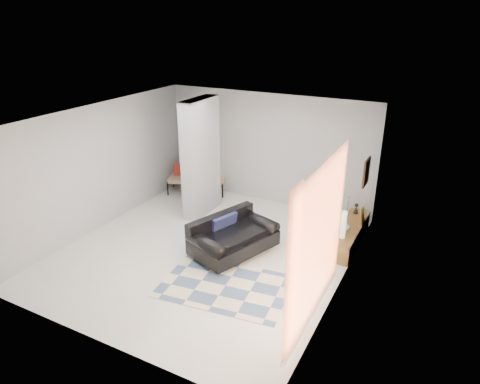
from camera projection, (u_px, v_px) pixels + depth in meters
The scene contains 17 objects.
floor at pixel (207, 251), 8.87m from camera, with size 6.00×6.00×0.00m, color silver.
ceiling at pixel (202, 118), 7.79m from camera, with size 6.00×6.00×0.00m, color white.
wall_back at pixel (267, 149), 10.79m from camera, with size 6.00×6.00×0.00m, color #B2B4B7.
wall_front at pixel (90, 262), 5.87m from camera, with size 6.00×6.00×0.00m, color #B2B4B7.
wall_left at pixel (99, 167), 9.50m from camera, with size 6.00×6.00×0.00m, color #B2B4B7.
wall_right at pixel (344, 217), 7.16m from camera, with size 6.00×6.00×0.00m, color #B2B4B7.
partition_column at pixel (201, 158), 10.11m from camera, with size 0.35×1.20×2.80m, color #AAAFB1.
hallway_door at pixel (197, 152), 11.79m from camera, with size 0.85×0.06×2.04m, color white.
curtain at pixel (319, 244), 6.23m from camera, with size 2.55×2.55×0.00m, color orange.
wall_art at pixel (366, 172), 8.47m from camera, with size 0.04×0.45×0.55m, color #381E0F.
media_console at pixel (349, 234), 9.12m from camera, with size 0.45×1.92×0.80m.
loveseat at pixel (232, 237), 8.72m from camera, with size 1.53×1.95×0.76m.
daybed at pixel (196, 177), 11.67m from camera, with size 1.65×1.15×0.77m.
area_rug at pixel (225, 286), 7.73m from camera, with size 2.28×1.52×0.01m, color beige.
cylinder_lamp at pixel (343, 225), 8.47m from camera, with size 0.11×0.11×0.58m, color beige.
bronze_figurine at pixel (356, 208), 9.58m from camera, with size 0.12×0.12×0.24m, color black, non-canonical shape.
vase at pixel (346, 226), 8.85m from camera, with size 0.18×0.18×0.19m, color silver.
Camera 1 is at (4.16, -6.53, 4.56)m, focal length 32.00 mm.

